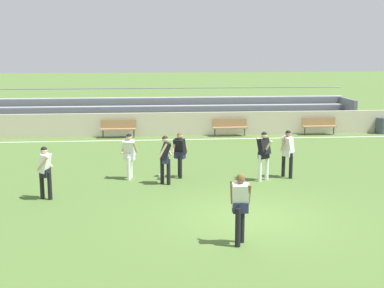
{
  "coord_description": "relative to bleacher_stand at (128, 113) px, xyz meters",
  "views": [
    {
      "loc": [
        -2.77,
        -13.34,
        4.59
      ],
      "look_at": [
        -1.04,
        6.06,
        0.93
      ],
      "focal_mm": 48.81,
      "sensor_mm": 36.0,
      "label": 1
    }
  ],
  "objects": [
    {
      "name": "player_white_challenging",
      "position": [
        0.42,
        -11.41,
        0.03
      ],
      "size": [
        0.59,
        0.49,
        1.61
      ],
      "color": "white",
      "rests_on": "ground"
    },
    {
      "name": "bench_near_wall_gap",
      "position": [
        10.09,
        -2.88,
        -0.37
      ],
      "size": [
        1.8,
        0.4,
        0.9
      ],
      "color": "#99754C",
      "rests_on": "ground"
    },
    {
      "name": "field_line_sideline",
      "position": [
        3.78,
        -3.75,
        -0.91
      ],
      "size": [
        44.0,
        0.12,
        0.01
      ],
      "primitive_type": "cube",
      "color": "white",
      "rests_on": "ground"
    },
    {
      "name": "player_dark_wide_right",
      "position": [
        1.63,
        -12.23,
        0.07
      ],
      "size": [
        0.48,
        0.44,
        1.66
      ],
      "color": "black",
      "rests_on": "ground"
    },
    {
      "name": "player_white_trailing_run",
      "position": [
        -2.05,
        -13.67,
        0.05
      ],
      "size": [
        0.45,
        0.56,
        1.63
      ],
      "color": "black",
      "rests_on": "ground"
    },
    {
      "name": "sideline_wall",
      "position": [
        3.78,
        -2.53,
        -0.31
      ],
      "size": [
        48.0,
        0.16,
        1.21
      ],
      "primitive_type": "cube",
      "color": "beige",
      "rests_on": "ground"
    },
    {
      "name": "player_white_dropping_back",
      "position": [
        3.16,
        -17.84,
        0.11
      ],
      "size": [
        0.45,
        0.43,
        1.71
      ],
      "color": "black",
      "rests_on": "ground"
    },
    {
      "name": "soccer_ball",
      "position": [
        1.52,
        -11.55,
        -0.81
      ],
      "size": [
        0.22,
        0.22,
        0.22
      ],
      "primitive_type": "sphere",
      "color": "white",
      "rests_on": "ground"
    },
    {
      "name": "ground_plane",
      "position": [
        3.78,
        -15.98,
        -0.92
      ],
      "size": [
        160.0,
        160.0,
        0.0
      ],
      "primitive_type": "plane",
      "color": "#4C6B30"
    },
    {
      "name": "bench_far_left",
      "position": [
        -0.39,
        -2.88,
        -0.37
      ],
      "size": [
        1.8,
        0.4,
        0.9
      ],
      "color": "#99754C",
      "rests_on": "ground"
    },
    {
      "name": "trash_bin",
      "position": [
        13.5,
        -2.85,
        -0.49
      ],
      "size": [
        0.53,
        0.53,
        0.85
      ],
      "primitive_type": "cylinder",
      "color": "#3D424C",
      "rests_on": "ground"
    },
    {
      "name": "player_dark_overlapping",
      "position": [
        2.18,
        -11.34,
        0.04
      ],
      "size": [
        0.63,
        0.49,
        1.62
      ],
      "color": "black",
      "rests_on": "ground"
    },
    {
      "name": "player_white_pressing_high",
      "position": [
        5.97,
        -11.7,
        0.1
      ],
      "size": [
        0.64,
        0.5,
        1.7
      ],
      "color": "black",
      "rests_on": "ground"
    },
    {
      "name": "bench_centre_sideline",
      "position": [
        5.33,
        -2.88,
        -0.37
      ],
      "size": [
        1.8,
        0.4,
        0.9
      ],
      "color": "#99754C",
      "rests_on": "ground"
    },
    {
      "name": "player_dark_on_ball",
      "position": [
        5.03,
        -12.05,
        0.11
      ],
      "size": [
        0.51,
        0.73,
        1.71
      ],
      "color": "white",
      "rests_on": "ground"
    },
    {
      "name": "bleacher_stand",
      "position": [
        0.0,
        0.0,
        0.0
      ],
      "size": [
        25.58,
        2.82,
        2.19
      ],
      "color": "#B2B2B7",
      "rests_on": "ground"
    }
  ]
}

